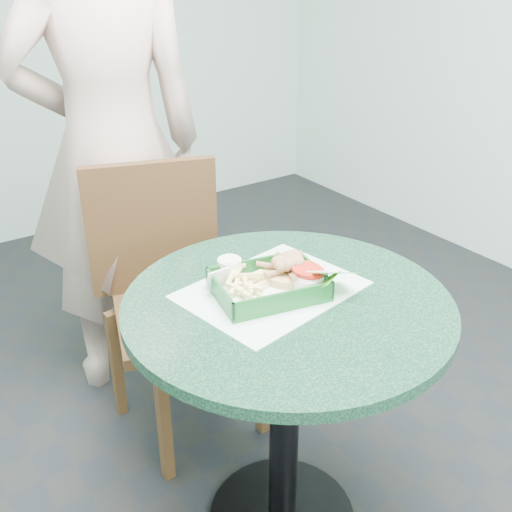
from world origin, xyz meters
TOP-DOWN VIEW (x-y plane):
  - cafe_table at (0.00, 0.00)m, footprint 0.82×0.82m
  - dining_chair at (-0.02, 0.62)m, footprint 0.44×0.44m
  - diner_person at (-0.05, 0.94)m, footprint 0.93×0.70m
  - placemat at (-0.01, 0.06)m, footprint 0.48×0.39m
  - food_basket at (-0.03, 0.05)m, footprint 0.26×0.19m
  - crab_sandwich at (0.05, 0.08)m, footprint 0.13×0.13m
  - fries_pile at (-0.07, 0.09)m, footprint 0.15×0.16m
  - sauce_ramekin at (-0.09, 0.15)m, footprint 0.06×0.06m
  - garnish_cup at (0.08, 0.02)m, footprint 0.13×0.13m

SIDE VIEW (x-z plane):
  - dining_chair at x=-0.02m, z-range 0.07..1.00m
  - cafe_table at x=0.00m, z-range 0.21..0.96m
  - placemat at x=-0.01m, z-range 0.75..0.75m
  - food_basket at x=-0.03m, z-range 0.74..0.79m
  - fries_pile at x=-0.07m, z-range 0.77..0.81m
  - garnish_cup at x=0.08m, z-range 0.77..0.82m
  - crab_sandwich at x=0.05m, z-range 0.76..0.84m
  - sauce_ramekin at x=-0.09m, z-range 0.78..0.82m
  - diner_person at x=-0.05m, z-range 0.00..2.29m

